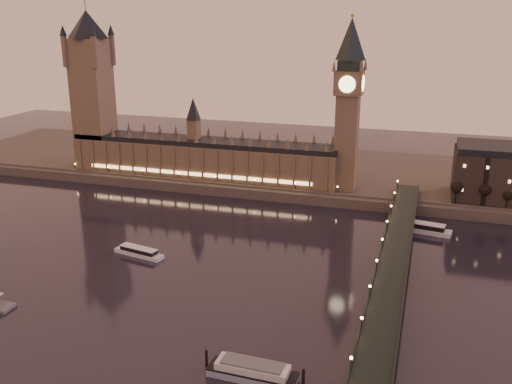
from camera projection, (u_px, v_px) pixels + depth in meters
ground at (184, 265)px, 260.78m from camera, size 700.00×700.00×0.00m
far_embankment at (320, 172)px, 401.60m from camera, size 560.00×130.00×6.00m
palace_of_westminster at (203, 153)px, 375.81m from camera, size 180.00×26.62×52.00m
victoria_tower at (92, 82)px, 385.23m from camera, size 31.68×31.68×118.00m
big_ben at (349, 95)px, 336.40m from camera, size 17.68×17.68×104.00m
westminster_bridge at (389, 281)px, 233.12m from camera, size 13.20×260.00×15.30m
bare_tree_0 at (454, 190)px, 322.27m from camera, size 5.55×5.55×11.28m
bare_tree_1 at (481, 192)px, 318.14m from camera, size 5.55×5.55×11.28m
bare_tree_2 at (509, 195)px, 314.02m from camera, size 5.55×5.55×11.28m
cruise_boat_a at (139, 252)px, 270.55m from camera, size 26.45×10.48×4.14m
cruise_boat_b at (424, 228)px, 299.07m from camera, size 29.13×11.68×5.23m
moored_barge at (253, 371)px, 179.27m from camera, size 33.34×8.84×6.11m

